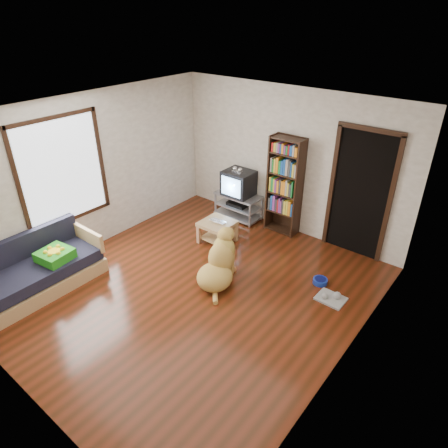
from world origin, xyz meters
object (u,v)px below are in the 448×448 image
Objects in this scene: dog at (219,264)px; coffee_table at (217,228)px; grey_rag at (331,299)px; sofa at (39,272)px; crt_tv at (239,182)px; green_cushion at (55,255)px; dog_bowl at (320,281)px; laptop at (216,222)px; bookshelf at (285,181)px; tv_stand at (238,205)px.

coffee_table is at bearing 130.93° from dog.
grey_rag is 0.22× the size of sofa.
crt_tv is at bearing 75.07° from sofa.
dog_bowl is at bearing 30.42° from green_cushion.
grey_rag is 0.73× the size of coffee_table.
laptop is 0.17× the size of bookshelf.
grey_rag is (3.42, 2.21, -0.48)m from green_cushion.
crt_tv reaches higher than dog_bowl.
bookshelf reaches higher than laptop.
crt_tv reaches higher than tv_stand.
grey_rag is at bearing 34.55° from sofa.
laptop is (1.12, 2.39, -0.08)m from green_cushion.
dog_bowl is 1.93m from bookshelf.
dog is (1.02, -1.85, 0.04)m from tv_stand.
dog_bowl is 0.24× the size of tv_stand.
sofa reaches higher than dog_bowl.
grey_rag is 4.31m from sofa.
tv_stand is at bearing 155.22° from grey_rag.
coffee_table is (1.12, 2.42, -0.21)m from green_cushion.
tv_stand is at bearing 157.58° from dog_bowl.
sofa is (-3.25, -2.69, 0.22)m from dog_bowl.
sofa is 3.27× the size of coffee_table.
dog is (0.75, -0.84, -0.10)m from laptop.
sofa is at bearing -105.02° from tv_stand.
sofa is (-0.97, -3.63, -0.01)m from tv_stand.
dog reaches higher than dog_bowl.
laptop is 1.13m from dog.
dog is (2.00, 1.78, 0.05)m from sofa.
dog_bowl is at bearing 36.04° from dog.
coffee_table is at bearing -178.80° from dog_bowl.
sofa is at bearing -118.28° from laptop.
laptop reaches higher than dog_bowl.
crt_tv is 1.05× the size of coffee_table.
tv_stand is 1.64× the size of coffee_table.
grey_rag is at bearing -38.29° from bookshelf.
dog_bowl is (3.12, 2.46, -0.45)m from green_cushion.
dog_bowl is 0.38× the size of crt_tv.
bookshelf is (-1.62, 1.28, 0.99)m from grey_rag.
tv_stand is (-0.27, 1.01, -0.14)m from laptop.
tv_stand is 1.55× the size of crt_tv.
laptop is at bearing -177.94° from dog_bowl.
grey_rag is 2.33m from coffee_table.
crt_tv is (-2.27, 0.96, 0.70)m from dog_bowl.
dog is at bearing -60.97° from tv_stand.
sofa is 2.93m from coffee_table.
grey_rag is at bearing 25.04° from green_cushion.
dog reaches higher than laptop.
dog is at bearing -61.26° from crt_tv.
grey_rag is 2.29m from bookshelf.
green_cushion is 3.51m from tv_stand.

